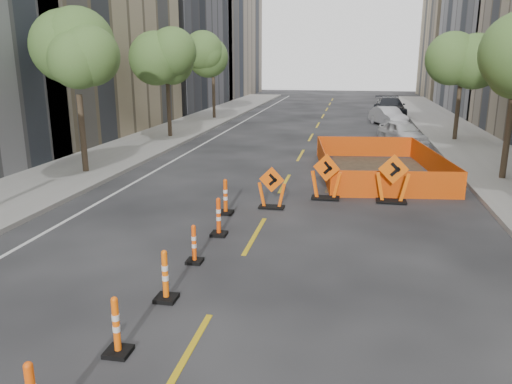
% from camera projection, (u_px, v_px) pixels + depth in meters
% --- Properties ---
extents(ground_plane, '(140.00, 140.00, 0.00)m').
position_uv_depth(ground_plane, '(217.00, 303.00, 9.90)').
color(ground_plane, black).
extents(sidewalk_left, '(4.00, 90.00, 0.15)m').
position_uv_depth(sidewalk_left, '(96.00, 163.00, 22.92)').
color(sidewalk_left, gray).
rests_on(sidewalk_left, ground).
extents(bld_left_d, '(12.00, 16.00, 14.00)m').
position_uv_depth(bld_left_d, '(153.00, 34.00, 48.39)').
color(bld_left_d, '#4C4C51').
rests_on(bld_left_d, ground).
extents(bld_left_e, '(12.00, 20.00, 20.00)m').
position_uv_depth(bld_left_e, '(201.00, 15.00, 63.17)').
color(bld_left_e, gray).
rests_on(bld_left_e, ground).
extents(bld_right_e, '(12.00, 14.00, 16.00)m').
position_uv_depth(bld_right_e, '(479.00, 30.00, 60.30)').
color(bld_right_e, tan).
rests_on(bld_right_e, ground).
extents(tree_l_b, '(2.80, 2.80, 5.95)m').
position_uv_depth(tree_l_b, '(76.00, 63.00, 19.76)').
color(tree_l_b, '#382B1E').
rests_on(tree_l_b, ground).
extents(tree_l_c, '(2.80, 2.80, 5.95)m').
position_uv_depth(tree_l_c, '(167.00, 62.00, 29.24)').
color(tree_l_c, '#382B1E').
rests_on(tree_l_c, ground).
extents(tree_l_d, '(2.80, 2.80, 5.95)m').
position_uv_depth(tree_l_d, '(213.00, 61.00, 38.73)').
color(tree_l_d, '#382B1E').
rests_on(tree_l_d, ground).
extents(tree_r_c, '(2.80, 2.80, 5.95)m').
position_uv_depth(tree_r_c, '(462.00, 62.00, 28.06)').
color(tree_r_c, '#382B1E').
rests_on(tree_r_c, ground).
extents(channelizer_2, '(0.41, 0.41, 1.03)m').
position_uv_depth(channelizer_2, '(116.00, 326.00, 8.06)').
color(channelizer_2, '#FF600A').
rests_on(channelizer_2, ground).
extents(channelizer_3, '(0.42, 0.42, 1.08)m').
position_uv_depth(channelizer_3, '(165.00, 275.00, 9.88)').
color(channelizer_3, '#FF650A').
rests_on(channelizer_3, ground).
extents(channelizer_4, '(0.37, 0.37, 0.95)m').
position_uv_depth(channelizer_4, '(194.00, 244.00, 11.75)').
color(channelizer_4, '#FF500A').
rests_on(channelizer_4, ground).
extents(channelizer_5, '(0.42, 0.42, 1.07)m').
position_uv_depth(channelizer_5, '(219.00, 217.00, 13.56)').
color(channelizer_5, '#EA4509').
rests_on(channelizer_5, ground).
extents(channelizer_6, '(0.44, 0.44, 1.12)m').
position_uv_depth(channelizer_6, '(225.00, 197.00, 15.45)').
color(channelizer_6, '#DF4A09').
rests_on(channelizer_6, ground).
extents(chevron_sign_left, '(0.97, 0.65, 1.37)m').
position_uv_depth(chevron_sign_left, '(272.00, 188.00, 16.02)').
color(chevron_sign_left, '#F5590A').
rests_on(chevron_sign_left, ground).
extents(chevron_sign_center, '(1.22, 0.96, 1.60)m').
position_uv_depth(chevron_sign_center, '(326.00, 177.00, 17.02)').
color(chevron_sign_center, '#FF5C0A').
rests_on(chevron_sign_center, ground).
extents(chevron_sign_right, '(1.15, 0.74, 1.66)m').
position_uv_depth(chevron_sign_right, '(393.00, 179.00, 16.60)').
color(chevron_sign_right, '#ED5C0A').
rests_on(chevron_sign_right, ground).
extents(safety_fence, '(5.54, 8.31, 0.97)m').
position_uv_depth(safety_fence, '(378.00, 162.00, 20.94)').
color(safety_fence, '#EA4F0C').
rests_on(safety_fence, ground).
extents(parked_car_near, '(2.88, 4.22, 1.34)m').
position_uv_depth(parked_car_near, '(402.00, 133.00, 28.04)').
color(parked_car_near, silver).
rests_on(parked_car_near, ground).
extents(parked_car_mid, '(2.76, 4.25, 1.32)m').
position_uv_depth(parked_car_mid, '(388.00, 116.00, 36.04)').
color(parked_car_mid, '#A6A6AB').
rests_on(parked_car_mid, ground).
extents(parked_car_far, '(2.53, 5.75, 1.64)m').
position_uv_depth(parked_car_far, '(390.00, 107.00, 41.07)').
color(parked_car_far, black).
rests_on(parked_car_far, ground).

